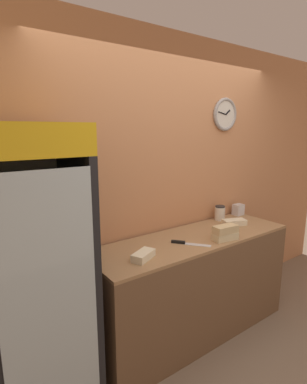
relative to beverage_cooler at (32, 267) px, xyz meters
name	(u,v)px	position (x,y,z in m)	size (l,w,h in m)	color
wall_back	(170,185)	(1.36, 0.32, 0.33)	(5.20, 0.09, 2.70)	tan
prep_counter	(193,285)	(1.36, -0.03, -0.56)	(1.92, 0.60, 0.94)	brown
beverage_cooler	(32,267)	(0.00, 0.00, 0.00)	(0.62, 0.62, 1.90)	black
sandwich_stack_bottom	(225,236)	(1.52, -0.24, -0.06)	(0.23, 0.14, 0.06)	beige
sandwich_stack_middle	(225,229)	(1.52, -0.24, 0.01)	(0.23, 0.13, 0.06)	tan
sandwich_flat_left	(234,222)	(1.92, -0.02, -0.06)	(0.25, 0.19, 0.05)	beige
sandwich_flat_right	(143,255)	(0.74, -0.15, -0.06)	(0.22, 0.17, 0.06)	beige
chefs_knife	(185,243)	(1.18, -0.11, -0.08)	(0.24, 0.28, 0.02)	silver
condiment_jar	(220,213)	(1.93, 0.19, -0.02)	(0.11, 0.11, 0.15)	silver
napkin_dispenser	(238,210)	(2.24, 0.20, -0.03)	(0.11, 0.09, 0.12)	silver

